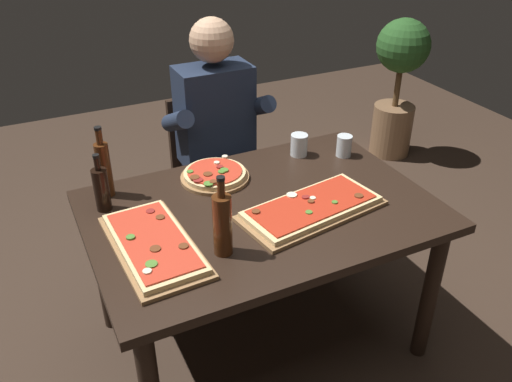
# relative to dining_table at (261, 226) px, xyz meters

# --- Properties ---
(ground_plane) EXTENTS (6.40, 6.40, 0.00)m
(ground_plane) POSITION_rel_dining_table_xyz_m (0.00, 0.00, -0.64)
(ground_plane) COLOR #38281E
(dining_table) EXTENTS (1.40, 0.96, 0.74)m
(dining_table) POSITION_rel_dining_table_xyz_m (0.00, 0.00, 0.00)
(dining_table) COLOR black
(dining_table) RESTS_ON ground_plane
(pizza_rectangular_front) EXTENTS (0.63, 0.36, 0.05)m
(pizza_rectangular_front) POSITION_rel_dining_table_xyz_m (0.17, -0.12, 0.11)
(pizza_rectangular_front) COLOR olive
(pizza_rectangular_front) RESTS_ON dining_table
(pizza_rectangular_left) EXTENTS (0.29, 0.56, 0.05)m
(pizza_rectangular_left) POSITION_rel_dining_table_xyz_m (-0.48, -0.08, 0.11)
(pizza_rectangular_left) COLOR olive
(pizza_rectangular_left) RESTS_ON dining_table
(pizza_round_far) EXTENTS (0.31, 0.31, 0.05)m
(pizza_round_far) POSITION_rel_dining_table_xyz_m (-0.08, 0.30, 0.12)
(pizza_round_far) COLOR olive
(pizza_round_far) RESTS_ON dining_table
(wine_bottle_dark) EXTENTS (0.07, 0.07, 0.31)m
(wine_bottle_dark) POSITION_rel_dining_table_xyz_m (-0.26, -0.21, 0.22)
(wine_bottle_dark) COLOR #47230F
(wine_bottle_dark) RESTS_ON dining_table
(oil_bottle_amber) EXTENTS (0.06, 0.06, 0.31)m
(oil_bottle_amber) POSITION_rel_dining_table_xyz_m (-0.54, 0.37, 0.22)
(oil_bottle_amber) COLOR #47230F
(oil_bottle_amber) RESTS_ON dining_table
(vinegar_bottle_green) EXTENTS (0.06, 0.06, 0.25)m
(vinegar_bottle_green) POSITION_rel_dining_table_xyz_m (-0.58, 0.27, 0.19)
(vinegar_bottle_green) COLOR black
(vinegar_bottle_green) RESTS_ON dining_table
(tumbler_near_camera) EXTENTS (0.07, 0.07, 0.10)m
(tumbler_near_camera) POSITION_rel_dining_table_xyz_m (0.56, 0.24, 0.14)
(tumbler_near_camera) COLOR silver
(tumbler_near_camera) RESTS_ON dining_table
(tumbler_far_side) EXTENTS (0.08, 0.08, 0.11)m
(tumbler_far_side) POSITION_rel_dining_table_xyz_m (0.37, 0.34, 0.15)
(tumbler_far_side) COLOR silver
(tumbler_far_side) RESTS_ON dining_table
(diner_chair) EXTENTS (0.44, 0.44, 0.87)m
(diner_chair) POSITION_rel_dining_table_xyz_m (0.11, 0.86, -0.16)
(diner_chair) COLOR black
(diner_chair) RESTS_ON ground_plane
(seated_diner) EXTENTS (0.53, 0.41, 1.33)m
(seated_diner) POSITION_rel_dining_table_xyz_m (0.11, 0.74, 0.10)
(seated_diner) COLOR #23232D
(seated_diner) RESTS_ON ground_plane
(potted_plant_corner) EXTENTS (0.39, 0.39, 1.04)m
(potted_plant_corner) POSITION_rel_dining_table_xyz_m (1.79, 1.32, -0.05)
(potted_plant_corner) COLOR #846042
(potted_plant_corner) RESTS_ON ground_plane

